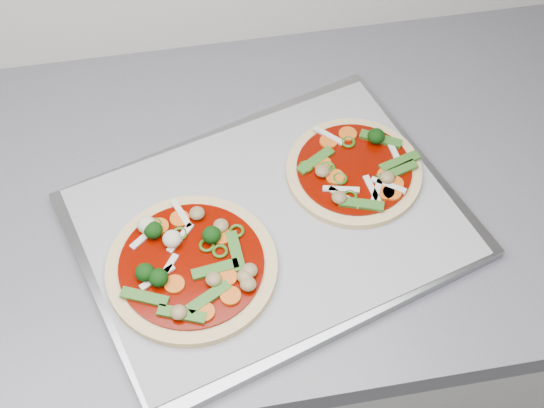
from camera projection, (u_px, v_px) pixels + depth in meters
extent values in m
cube|color=silver|center=(177.00, 355.00, 1.39)|extent=(3.60, 0.60, 0.86)
cube|color=slate|center=(143.00, 216.00, 1.03)|extent=(3.60, 0.60, 0.04)
cube|color=gray|center=(270.00, 225.00, 0.99)|extent=(0.57, 0.49, 0.02)
cube|color=gray|center=(270.00, 221.00, 0.98)|extent=(0.54, 0.45, 0.00)
cylinder|color=#E6BF7F|center=(192.00, 267.00, 0.93)|extent=(0.30, 0.30, 0.01)
cylinder|color=#6E0F00|center=(191.00, 264.00, 0.92)|extent=(0.25, 0.25, 0.00)
cylinder|color=orange|center=(227.00, 277.00, 0.91)|extent=(0.03, 0.03, 0.00)
torus|color=#2D5011|center=(237.00, 231.00, 0.95)|extent=(0.03, 0.03, 0.00)
ellipsoid|color=olive|center=(179.00, 312.00, 0.88)|extent=(0.02, 0.02, 0.01)
ellipsoid|color=#093209|center=(159.00, 278.00, 0.90)|extent=(0.03, 0.03, 0.02)
cylinder|color=orange|center=(180.00, 219.00, 0.96)|extent=(0.03, 0.03, 0.00)
cube|color=beige|center=(166.00, 270.00, 0.91)|extent=(0.03, 0.04, 0.00)
ellipsoid|color=#093209|center=(153.00, 230.00, 0.94)|extent=(0.03, 0.03, 0.02)
ellipsoid|color=beige|center=(147.00, 225.00, 0.94)|extent=(0.03, 0.03, 0.02)
ellipsoid|color=olive|center=(245.00, 276.00, 0.90)|extent=(0.02, 0.02, 0.01)
cylinder|color=orange|center=(204.00, 312.00, 0.88)|extent=(0.04, 0.04, 0.00)
torus|color=#2D5011|center=(207.00, 245.00, 0.94)|extent=(0.03, 0.03, 0.00)
cylinder|color=orange|center=(221.00, 236.00, 0.94)|extent=(0.03, 0.03, 0.00)
torus|color=#2D5011|center=(155.00, 225.00, 0.95)|extent=(0.03, 0.03, 0.00)
ellipsoid|color=#093209|center=(212.00, 235.00, 0.94)|extent=(0.03, 0.03, 0.02)
ellipsoid|color=olive|center=(249.00, 270.00, 0.91)|extent=(0.03, 0.03, 0.01)
cube|color=#346A21|center=(182.00, 314.00, 0.88)|extent=(0.06, 0.03, 0.00)
cube|color=#346A21|center=(145.00, 297.00, 0.89)|extent=(0.06, 0.04, 0.00)
ellipsoid|color=olive|center=(221.00, 226.00, 0.95)|extent=(0.03, 0.03, 0.01)
ellipsoid|color=olive|center=(248.00, 284.00, 0.90)|extent=(0.03, 0.03, 0.01)
torus|color=#2D5011|center=(220.00, 251.00, 0.93)|extent=(0.03, 0.03, 0.00)
cube|color=#346A21|center=(236.00, 251.00, 0.93)|extent=(0.02, 0.06, 0.00)
cube|color=#346A21|center=(209.00, 297.00, 0.89)|extent=(0.06, 0.04, 0.00)
ellipsoid|color=olive|center=(214.00, 279.00, 0.90)|extent=(0.03, 0.03, 0.01)
ellipsoid|color=olive|center=(197.00, 213.00, 0.96)|extent=(0.03, 0.03, 0.01)
cube|color=beige|center=(181.00, 214.00, 0.96)|extent=(0.02, 0.05, 0.00)
ellipsoid|color=#093209|center=(145.00, 272.00, 0.90)|extent=(0.03, 0.03, 0.02)
cube|color=beige|center=(157.00, 277.00, 0.91)|extent=(0.05, 0.03, 0.00)
torus|color=#2D5011|center=(180.00, 234.00, 0.95)|extent=(0.02, 0.02, 0.00)
cylinder|color=orange|center=(231.00, 296.00, 0.89)|extent=(0.03, 0.03, 0.00)
cube|color=#346A21|center=(215.00, 269.00, 0.92)|extent=(0.06, 0.02, 0.00)
cylinder|color=orange|center=(159.00, 227.00, 0.95)|extent=(0.03, 0.03, 0.00)
ellipsoid|color=beige|center=(172.00, 239.00, 0.93)|extent=(0.03, 0.03, 0.02)
cylinder|color=orange|center=(174.00, 284.00, 0.90)|extent=(0.03, 0.03, 0.00)
cube|color=beige|center=(146.00, 236.00, 0.94)|extent=(0.04, 0.04, 0.00)
cube|color=beige|center=(180.00, 238.00, 0.94)|extent=(0.04, 0.04, 0.00)
cylinder|color=#E6BF7F|center=(354.00, 171.00, 1.02)|extent=(0.19, 0.19, 0.01)
cylinder|color=#6E0F00|center=(354.00, 168.00, 1.01)|extent=(0.16, 0.16, 0.00)
cube|color=beige|center=(341.00, 189.00, 0.99)|extent=(0.05, 0.02, 0.00)
cube|color=beige|center=(328.00, 136.00, 1.04)|extent=(0.04, 0.04, 0.00)
torus|color=#2D5011|center=(348.00, 142.00, 1.04)|extent=(0.03, 0.03, 0.00)
cube|color=beige|center=(372.00, 190.00, 0.99)|extent=(0.01, 0.05, 0.00)
cube|color=#346A21|center=(316.00, 161.00, 1.02)|extent=(0.06, 0.04, 0.00)
torus|color=#2D5011|center=(325.00, 169.00, 1.01)|extent=(0.02, 0.02, 0.00)
cylinder|color=orange|center=(322.00, 164.00, 1.01)|extent=(0.03, 0.03, 0.00)
cube|color=beige|center=(376.00, 194.00, 0.98)|extent=(0.03, 0.05, 0.00)
cylinder|color=orange|center=(387.00, 175.00, 1.00)|extent=(0.03, 0.03, 0.00)
torus|color=#2D5011|center=(340.00, 179.00, 1.00)|extent=(0.03, 0.03, 0.00)
cylinder|color=orange|center=(392.00, 193.00, 0.99)|extent=(0.03, 0.03, 0.00)
torus|color=#2D5011|center=(306.00, 167.00, 1.01)|extent=(0.02, 0.02, 0.00)
cube|color=#346A21|center=(397.00, 171.00, 1.01)|extent=(0.06, 0.03, 0.00)
cylinder|color=orange|center=(385.00, 192.00, 0.99)|extent=(0.03, 0.03, 0.00)
cube|color=#346A21|center=(381.00, 139.00, 1.04)|extent=(0.06, 0.04, 0.00)
cube|color=beige|center=(389.00, 185.00, 0.99)|extent=(0.04, 0.03, 0.00)
cylinder|color=orange|center=(329.00, 142.00, 1.04)|extent=(0.03, 0.03, 0.00)
torus|color=#2D5011|center=(350.00, 196.00, 0.98)|extent=(0.03, 0.03, 0.00)
cube|color=beige|center=(344.00, 197.00, 0.98)|extent=(0.04, 0.04, 0.00)
ellipsoid|color=olive|center=(387.00, 177.00, 0.99)|extent=(0.03, 0.03, 0.01)
ellipsoid|color=olive|center=(323.00, 171.00, 1.00)|extent=(0.03, 0.03, 0.01)
cylinder|color=orange|center=(348.00, 134.00, 1.04)|extent=(0.03, 0.03, 0.00)
cylinder|color=orange|center=(335.00, 177.00, 1.00)|extent=(0.03, 0.03, 0.00)
cube|color=#346A21|center=(400.00, 162.00, 1.02)|extent=(0.06, 0.03, 0.00)
cube|color=beige|center=(396.00, 156.00, 1.02)|extent=(0.01, 0.05, 0.00)
ellipsoid|color=olive|center=(339.00, 197.00, 0.98)|extent=(0.02, 0.02, 0.01)
torus|color=#2D5011|center=(328.00, 168.00, 1.01)|extent=(0.03, 0.03, 0.00)
cube|color=#346A21|center=(361.00, 204.00, 0.97)|extent=(0.06, 0.03, 0.00)
ellipsoid|color=#093209|center=(376.00, 136.00, 1.03)|extent=(0.03, 0.03, 0.02)
cylinder|color=orange|center=(394.00, 184.00, 0.99)|extent=(0.04, 0.04, 0.00)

